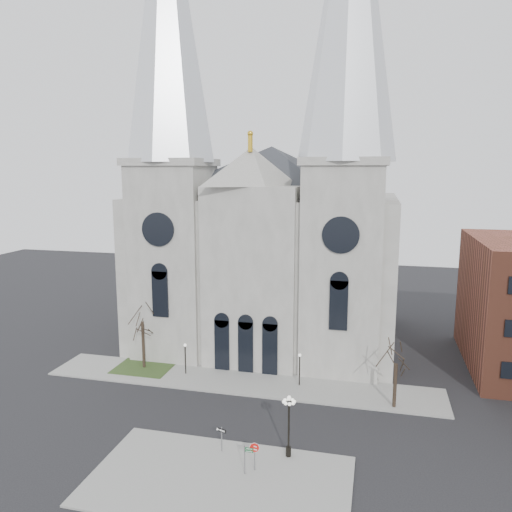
% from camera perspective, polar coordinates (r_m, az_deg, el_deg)
% --- Properties ---
extents(ground, '(160.00, 160.00, 0.00)m').
position_cam_1_polar(ground, '(42.63, -6.12, -20.02)').
color(ground, black).
rests_on(ground, ground).
extents(sidewalk_near, '(18.00, 10.00, 0.14)m').
position_cam_1_polar(sidewalk_near, '(37.74, -4.24, -24.20)').
color(sidewalk_near, gray).
rests_on(sidewalk_near, ground).
extents(sidewalk_far, '(40.00, 6.00, 0.14)m').
position_cam_1_polar(sidewalk_far, '(51.95, -1.88, -14.16)').
color(sidewalk_far, gray).
rests_on(sidewalk_far, ground).
extents(grass_patch, '(6.00, 5.00, 0.18)m').
position_cam_1_polar(grass_patch, '(56.52, -12.66, -12.34)').
color(grass_patch, '#2D481E').
rests_on(grass_patch, ground).
extents(cathedral, '(33.00, 26.66, 54.00)m').
position_cam_1_polar(cathedral, '(59.04, 1.14, 7.20)').
color(cathedral, gray).
rests_on(cathedral, ground).
extents(tree_left, '(3.20, 3.20, 7.50)m').
position_cam_1_polar(tree_left, '(54.71, -12.87, -6.99)').
color(tree_left, black).
rests_on(tree_left, ground).
extents(tree_right, '(3.20, 3.20, 6.00)m').
position_cam_1_polar(tree_right, '(46.82, 15.73, -11.47)').
color(tree_right, black).
rests_on(tree_right, ground).
extents(ped_lamp_left, '(0.32, 0.32, 3.26)m').
position_cam_1_polar(ped_lamp_left, '(53.34, -8.08, -10.97)').
color(ped_lamp_left, black).
rests_on(ped_lamp_left, sidewalk_far).
extents(ped_lamp_right, '(0.32, 0.32, 3.26)m').
position_cam_1_polar(ped_lamp_right, '(50.36, 5.00, -12.20)').
color(ped_lamp_right, black).
rests_on(ped_lamp_right, sidewalk_far).
extents(stop_sign, '(0.75, 0.20, 2.11)m').
position_cam_1_polar(stop_sign, '(37.73, -0.16, -21.30)').
color(stop_sign, slate).
rests_on(stop_sign, sidewalk_near).
extents(globe_lamp, '(1.27, 1.27, 4.79)m').
position_cam_1_polar(globe_lamp, '(38.60, 3.77, -18.03)').
color(globe_lamp, black).
rests_on(globe_lamp, sidewalk_near).
extents(one_way_sign, '(0.82, 0.32, 1.95)m').
position_cam_1_polar(one_way_sign, '(39.99, -3.95, -19.71)').
color(one_way_sign, slate).
rests_on(one_way_sign, sidewalk_near).
extents(street_name_sign, '(0.68, 0.09, 2.13)m').
position_cam_1_polar(street_name_sign, '(37.47, -1.17, -22.03)').
color(street_name_sign, slate).
rests_on(street_name_sign, sidewalk_near).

